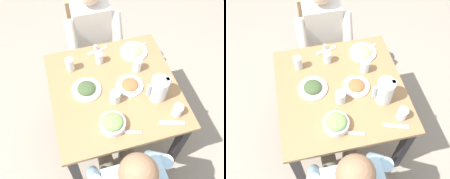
# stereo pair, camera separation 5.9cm
# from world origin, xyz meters

# --- Properties ---
(ground_plane) EXTENTS (8.00, 8.00, 0.00)m
(ground_plane) POSITION_xyz_m (0.00, 0.00, 0.00)
(ground_plane) COLOR gray
(dining_table) EXTENTS (0.92, 0.92, 0.75)m
(dining_table) POSITION_xyz_m (0.00, 0.00, 0.63)
(dining_table) COLOR #997047
(dining_table) RESTS_ON ground_plane
(chair_near) EXTENTS (0.40, 0.40, 0.88)m
(chair_near) POSITION_xyz_m (0.01, -0.82, 0.50)
(chair_near) COLOR tan
(chair_near) RESTS_ON ground_plane
(diner_near) EXTENTS (0.48, 0.53, 1.17)m
(diner_near) POSITION_xyz_m (0.01, -0.61, 0.64)
(diner_near) COLOR silver
(diner_near) RESTS_ON ground_plane
(diner_far) EXTENTS (0.48, 0.53, 1.17)m
(diner_far) POSITION_xyz_m (0.09, 0.61, 0.64)
(diner_far) COLOR #9EC6E0
(diner_far) RESTS_ON ground_plane
(water_pitcher) EXTENTS (0.16, 0.12, 0.19)m
(water_pitcher) POSITION_xyz_m (-0.27, 0.15, 0.85)
(water_pitcher) COLOR silver
(water_pitcher) RESTS_ON dining_table
(salad_bowl) EXTENTS (0.17, 0.17, 0.09)m
(salad_bowl) POSITION_xyz_m (0.10, 0.29, 0.80)
(salad_bowl) COLOR white
(salad_bowl) RESTS_ON dining_table
(plate_fries) EXTENTS (0.22, 0.22, 0.04)m
(plate_fries) POSITION_xyz_m (-0.25, -0.30, 0.77)
(plate_fries) COLOR white
(plate_fries) RESTS_ON dining_table
(plate_dolmas) EXTENTS (0.21, 0.21, 0.05)m
(plate_dolmas) POSITION_xyz_m (0.20, -0.04, 0.77)
(plate_dolmas) COLOR white
(plate_dolmas) RESTS_ON dining_table
(plate_rice_curry) EXTENTS (0.20, 0.20, 0.04)m
(plate_rice_curry) POSITION_xyz_m (-0.11, 0.01, 0.77)
(plate_rice_curry) COLOR white
(plate_rice_curry) RESTS_ON dining_table
(water_glass_near_left) EXTENTS (0.07, 0.07, 0.09)m
(water_glass_near_left) POSITION_xyz_m (-0.35, 0.32, 0.80)
(water_glass_near_left) COLOR silver
(water_glass_near_left) RESTS_ON dining_table
(water_glass_center) EXTENTS (0.07, 0.07, 0.10)m
(water_glass_center) POSITION_xyz_m (-0.21, -0.12, 0.81)
(water_glass_center) COLOR silver
(water_glass_center) RESTS_ON dining_table
(water_glass_far_left) EXTENTS (0.06, 0.06, 0.09)m
(water_glass_far_left) POSITION_xyz_m (0.04, -0.27, 0.80)
(water_glass_far_left) COLOR silver
(water_glass_far_left) RESTS_ON dining_table
(water_glass_by_pitcher) EXTENTS (0.07, 0.07, 0.09)m
(water_glass_by_pitcher) POSITION_xyz_m (0.02, 0.10, 0.80)
(water_glass_by_pitcher) COLOR silver
(water_glass_by_pitcher) RESTS_ON dining_table
(water_glass_near_right) EXTENTS (0.06, 0.06, 0.11)m
(water_glass_near_right) POSITION_xyz_m (0.27, -0.26, 0.81)
(water_glass_near_right) COLOR silver
(water_glass_near_right) RESTS_ON dining_table
(salt_shaker) EXTENTS (0.03, 0.03, 0.05)m
(salt_shaker) POSITION_xyz_m (0.04, -0.40, 0.78)
(salt_shaker) COLOR white
(salt_shaker) RESTS_ON dining_table
(fork_near) EXTENTS (0.17, 0.07, 0.01)m
(fork_near) POSITION_xyz_m (0.03, -0.39, 0.76)
(fork_near) COLOR silver
(fork_near) RESTS_ON dining_table
(knife_near) EXTENTS (0.18, 0.08, 0.01)m
(knife_near) POSITION_xyz_m (0.01, 0.36, 0.76)
(knife_near) COLOR silver
(knife_near) RESTS_ON dining_table
(fork_far) EXTENTS (0.17, 0.07, 0.01)m
(fork_far) POSITION_xyz_m (-0.29, 0.37, 0.76)
(fork_far) COLOR silver
(fork_far) RESTS_ON dining_table
(knife_far) EXTENTS (0.18, 0.06, 0.01)m
(knife_far) POSITION_xyz_m (-0.29, -0.35, 0.76)
(knife_far) COLOR silver
(knife_far) RESTS_ON dining_table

